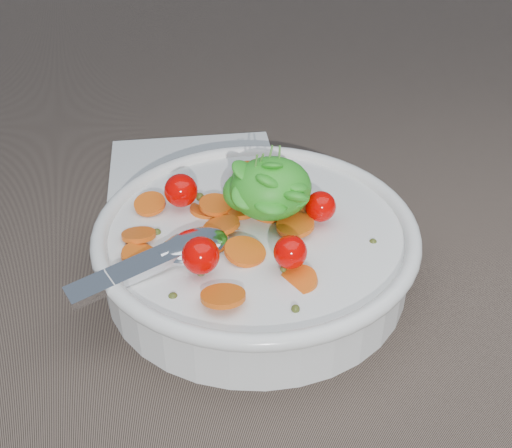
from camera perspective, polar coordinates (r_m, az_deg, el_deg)
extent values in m
plane|color=#6A594C|center=(0.54, 1.17, -5.87)|extent=(6.00, 6.00, 0.00)
cylinder|color=white|center=(0.54, 0.00, -2.54)|extent=(0.25, 0.25, 0.05)
torus|color=white|center=(0.52, 0.00, -0.46)|extent=(0.27, 0.27, 0.01)
cylinder|color=white|center=(0.55, 0.00, -4.29)|extent=(0.13, 0.13, 0.01)
cylinder|color=brown|center=(0.54, 0.00, -2.54)|extent=(0.23, 0.23, 0.04)
cylinder|color=orange|center=(0.55, -4.24, 1.18)|extent=(0.04, 0.04, 0.01)
cylinder|color=orange|center=(0.59, -0.51, 4.48)|extent=(0.04, 0.04, 0.01)
cylinder|color=orange|center=(0.52, -2.13, -1.48)|extent=(0.03, 0.03, 0.01)
cylinder|color=orange|center=(0.54, 0.90, 1.13)|extent=(0.04, 0.04, 0.01)
cylinder|color=orange|center=(0.55, -0.84, 1.76)|extent=(0.04, 0.04, 0.01)
cylinder|color=orange|center=(0.55, -0.73, 2.36)|extent=(0.03, 0.03, 0.01)
cylinder|color=orange|center=(0.47, 3.78, -5.11)|extent=(0.04, 0.04, 0.02)
cylinder|color=orange|center=(0.52, -10.39, -0.95)|extent=(0.03, 0.03, 0.01)
cylinder|color=orange|center=(0.55, -9.43, 1.78)|extent=(0.04, 0.04, 0.01)
cylinder|color=orange|center=(0.45, -2.95, -6.41)|extent=(0.03, 0.03, 0.01)
cylinder|color=orange|center=(0.50, -10.24, -2.83)|extent=(0.04, 0.04, 0.02)
cylinder|color=orange|center=(0.49, -0.98, -2.47)|extent=(0.04, 0.04, 0.01)
cylinder|color=orange|center=(0.52, -3.09, -0.15)|extent=(0.03, 0.04, 0.01)
cylinder|color=orange|center=(0.54, -3.62, 1.72)|extent=(0.04, 0.04, 0.01)
cylinder|color=orange|center=(0.54, -1.35, 1.12)|extent=(0.03, 0.03, 0.01)
cylinder|color=orange|center=(0.53, 4.23, 0.82)|extent=(0.03, 0.03, 0.01)
cylinder|color=orange|center=(0.52, 3.51, -0.12)|extent=(0.04, 0.04, 0.01)
cylinder|color=orange|center=(0.57, 2.21, 2.11)|extent=(0.03, 0.03, 0.01)
sphere|color=#424B19|center=(0.50, 0.03, -3.04)|extent=(0.01, 0.01, 0.01)
sphere|color=#424B19|center=(0.52, 10.35, -1.63)|extent=(0.01, 0.01, 0.01)
sphere|color=#424B19|center=(0.45, 3.53, -7.54)|extent=(0.01, 0.01, 0.01)
sphere|color=#424B19|center=(0.48, 2.45, -4.01)|extent=(0.01, 0.01, 0.01)
sphere|color=#424B19|center=(0.53, -8.79, -0.76)|extent=(0.01, 0.01, 0.01)
sphere|color=#424B19|center=(0.54, 3.17, 1.17)|extent=(0.01, 0.01, 0.01)
sphere|color=#424B19|center=(0.55, 6.70, 1.92)|extent=(0.01, 0.01, 0.01)
sphere|color=#424B19|center=(0.56, 3.77, 2.61)|extent=(0.01, 0.01, 0.01)
sphere|color=#424B19|center=(0.48, -4.90, -4.52)|extent=(0.01, 0.01, 0.01)
sphere|color=#424B19|center=(0.47, -7.39, -6.47)|extent=(0.01, 0.01, 0.01)
sphere|color=#424B19|center=(0.60, 1.98, 4.27)|extent=(0.01, 0.01, 0.01)
sphere|color=#424B19|center=(0.55, -5.02, 2.42)|extent=(0.01, 0.01, 0.01)
sphere|color=#CD0200|center=(0.52, 5.76, 1.57)|extent=(0.03, 0.03, 0.03)
sphere|color=#CD0200|center=(0.56, 0.21, 4.46)|extent=(0.03, 0.03, 0.03)
sphere|color=#CD0200|center=(0.54, -6.69, 2.98)|extent=(0.03, 0.03, 0.03)
sphere|color=#CD0200|center=(0.47, -4.94, -2.80)|extent=(0.03, 0.03, 0.03)
sphere|color=#CD0200|center=(0.47, 3.07, -2.50)|extent=(0.03, 0.03, 0.03)
ellipsoid|color=green|center=(0.52, 1.31, 3.18)|extent=(0.07, 0.06, 0.05)
ellipsoid|color=green|center=(0.53, -0.88, 2.88)|extent=(0.04, 0.04, 0.03)
ellipsoid|color=green|center=(0.50, 0.72, 2.02)|extent=(0.03, 0.03, 0.01)
ellipsoid|color=green|center=(0.51, 0.57, 4.07)|extent=(0.02, 0.02, 0.01)
ellipsoid|color=green|center=(0.52, 4.02, 3.58)|extent=(0.02, 0.02, 0.02)
ellipsoid|color=green|center=(0.50, 1.16, 3.77)|extent=(0.03, 0.02, 0.02)
ellipsoid|color=green|center=(0.51, 1.41, 3.82)|extent=(0.04, 0.04, 0.03)
ellipsoid|color=green|center=(0.51, -0.68, 3.25)|extent=(0.02, 0.02, 0.01)
ellipsoid|color=green|center=(0.52, -1.19, 4.44)|extent=(0.03, 0.03, 0.01)
ellipsoid|color=green|center=(0.51, 3.37, 2.42)|extent=(0.03, 0.03, 0.01)
ellipsoid|color=green|center=(0.53, 0.74, 3.77)|extent=(0.03, 0.03, 0.02)
ellipsoid|color=green|center=(0.51, 0.29, 3.97)|extent=(0.03, 0.03, 0.03)
ellipsoid|color=green|center=(0.50, 1.47, 5.19)|extent=(0.02, 0.02, 0.02)
ellipsoid|color=green|center=(0.51, -0.99, 4.66)|extent=(0.03, 0.03, 0.02)
ellipsoid|color=green|center=(0.49, 3.52, 2.46)|extent=(0.03, 0.03, 0.02)
ellipsoid|color=green|center=(0.51, 2.01, 4.77)|extent=(0.02, 0.02, 0.02)
ellipsoid|color=green|center=(0.52, -0.64, 4.31)|extent=(0.02, 0.02, 0.01)
ellipsoid|color=green|center=(0.51, 2.12, 3.34)|extent=(0.02, 0.02, 0.02)
ellipsoid|color=green|center=(0.52, 0.11, 3.64)|extent=(0.02, 0.02, 0.02)
ellipsoid|color=green|center=(0.52, 3.64, 3.42)|extent=(0.02, 0.02, 0.01)
ellipsoid|color=green|center=(0.50, -0.87, 2.52)|extent=(0.03, 0.03, 0.03)
ellipsoid|color=green|center=(0.50, 1.32, 1.65)|extent=(0.03, 0.03, 0.01)
ellipsoid|color=green|center=(0.52, 0.14, 3.51)|extent=(0.03, 0.03, 0.01)
ellipsoid|color=green|center=(0.50, 0.56, 3.11)|extent=(0.03, 0.02, 0.02)
ellipsoid|color=green|center=(0.50, 0.58, 4.21)|extent=(0.03, 0.03, 0.02)
ellipsoid|color=green|center=(0.50, 3.53, 3.42)|extent=(0.03, 0.03, 0.01)
ellipsoid|color=green|center=(0.52, 2.15, 3.74)|extent=(0.02, 0.02, 0.01)
cylinder|color=#4C8C33|center=(0.51, -0.23, 4.10)|extent=(0.01, 0.00, 0.04)
cylinder|color=#4C8C33|center=(0.52, -0.03, 4.60)|extent=(0.01, 0.02, 0.04)
cylinder|color=#4C8C33|center=(0.52, 0.95, 4.72)|extent=(0.01, 0.01, 0.04)
cylinder|color=#4C8C33|center=(0.52, 2.04, 4.70)|extent=(0.00, 0.01, 0.04)
ellipsoid|color=silver|center=(0.50, -5.48, -1.96)|extent=(0.07, 0.06, 0.02)
cube|color=silver|center=(0.49, -10.30, -3.79)|extent=(0.11, 0.06, 0.02)
cylinder|color=silver|center=(0.49, -7.39, -2.58)|extent=(0.02, 0.02, 0.01)
cube|color=white|center=(0.69, -5.52, 4.51)|extent=(0.19, 0.17, 0.01)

